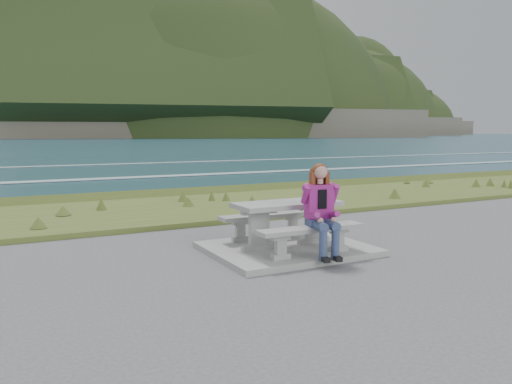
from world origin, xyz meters
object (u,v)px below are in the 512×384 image
Objects in this scene: picnic_table at (287,212)px; seated_woman at (323,222)px; bench_landward at (311,233)px; bench_seaward at (267,219)px.

seated_woman is at bearing -81.16° from picnic_table.
bench_landward is at bearing -90.00° from picnic_table.
bench_seaward is 1.26× the size of seated_woman.
bench_seaward is (0.00, 1.40, 0.00)m from bench_landward.
seated_woman is at bearing -85.17° from bench_seaward.
bench_seaward is at bearing 90.00° from picnic_table.
seated_woman is (0.13, -0.83, -0.06)m from picnic_table.
seated_woman reaches higher than bench_landward.
bench_seaward is at bearing 90.00° from bench_landward.
picnic_table is 1.00× the size of bench_landward.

